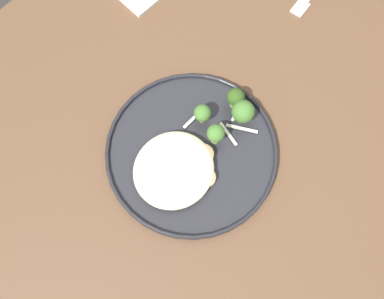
{
  "coord_description": "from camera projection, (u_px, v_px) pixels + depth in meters",
  "views": [
    {
      "loc": [
        0.15,
        0.11,
        1.41
      ],
      "look_at": [
        -0.0,
        -0.04,
        0.76
      ],
      "focal_mm": 38.69,
      "sensor_mm": 36.0,
      "label": 1
    }
  ],
  "objects": [
    {
      "name": "broccoli_floret_tall_stalk",
      "position": [
        202.0,
        113.0,
        0.68
      ],
      "size": [
        0.03,
        0.03,
        0.05
      ],
      "color": "#89A356",
      "rests_on": "dinner_plate"
    },
    {
      "name": "broccoli_floret_right_tilted",
      "position": [
        216.0,
        134.0,
        0.67
      ],
      "size": [
        0.03,
        0.03,
        0.05
      ],
      "color": "#89A356",
      "rests_on": "dinner_plate"
    },
    {
      "name": "onion_sliver_pale_crescent",
      "position": [
        228.0,
        134.0,
        0.7
      ],
      "size": [
        0.02,
        0.05,
        0.0
      ],
      "primitive_type": "cube",
      "rotation": [
        0.0,
        0.0,
        4.47
      ],
      "color": "silver",
      "rests_on": "dinner_plate"
    },
    {
      "name": "seared_scallop_on_noodles",
      "position": [
        203.0,
        155.0,
        0.68
      ],
      "size": [
        0.03,
        0.03,
        0.01
      ],
      "color": "#DBB77A",
      "rests_on": "dinner_plate"
    },
    {
      "name": "dinner_plate",
      "position": [
        192.0,
        152.0,
        0.7
      ],
      "size": [
        0.29,
        0.29,
        0.02
      ],
      "color": "#232328",
      "rests_on": "wooden_dining_table"
    },
    {
      "name": "broccoli_floret_near_rim",
      "position": [
        235.0,
        98.0,
        0.69
      ],
      "size": [
        0.03,
        0.03,
        0.05
      ],
      "color": "#89A356",
      "rests_on": "dinner_plate"
    },
    {
      "name": "seared_scallop_tilted_round",
      "position": [
        195.0,
        184.0,
        0.67
      ],
      "size": [
        0.03,
        0.03,
        0.01
      ],
      "color": "#E5C689",
      "rests_on": "dinner_plate"
    },
    {
      "name": "wooden_dining_table",
      "position": [
        205.0,
        178.0,
        0.77
      ],
      "size": [
        1.4,
        1.0,
        0.74
      ],
      "color": "brown",
      "rests_on": "ground"
    },
    {
      "name": "ground",
      "position": [
        199.0,
        224.0,
        1.4
      ],
      "size": [
        6.0,
        6.0,
        0.0
      ],
      "primitive_type": "plane",
      "color": "#2D2B28"
    },
    {
      "name": "onion_sliver_short_strip",
      "position": [
        193.0,
        119.0,
        0.71
      ],
      "size": [
        0.04,
        0.01,
        0.0
      ],
      "primitive_type": "cube",
      "rotation": [
        0.0,
        0.0,
        3.13
      ],
      "color": "silver",
      "rests_on": "dinner_plate"
    },
    {
      "name": "onion_sliver_curled_piece",
      "position": [
        237.0,
        110.0,
        0.71
      ],
      "size": [
        0.04,
        0.02,
        0.0
      ],
      "primitive_type": "cube",
      "rotation": [
        0.0,
        0.0,
        0.37
      ],
      "color": "silver",
      "rests_on": "dinner_plate"
    },
    {
      "name": "seared_scallop_left_edge",
      "position": [
        206.0,
        178.0,
        0.67
      ],
      "size": [
        0.03,
        0.03,
        0.01
      ],
      "color": "#E5C689",
      "rests_on": "dinner_plate"
    },
    {
      "name": "seared_scallop_rear_pale",
      "position": [
        188.0,
        173.0,
        0.67
      ],
      "size": [
        0.03,
        0.03,
        0.02
      ],
      "color": "#E5C689",
      "rests_on": "dinner_plate"
    },
    {
      "name": "broccoli_floret_beside_noodles",
      "position": [
        243.0,
        112.0,
        0.68
      ],
      "size": [
        0.04,
        0.04,
        0.05
      ],
      "color": "#7A994C",
      "rests_on": "dinner_plate"
    },
    {
      "name": "noodle_bed",
      "position": [
        174.0,
        170.0,
        0.67
      ],
      "size": [
        0.14,
        0.13,
        0.03
      ],
      "color": "beige",
      "rests_on": "dinner_plate"
    },
    {
      "name": "onion_sliver_long_sliver",
      "position": [
        241.0,
        128.0,
        0.7
      ],
      "size": [
        0.03,
        0.05,
        0.0
      ],
      "primitive_type": "cube",
      "rotation": [
        0.0,
        0.0,
        5.23
      ],
      "color": "silver",
      "rests_on": "dinner_plate"
    }
  ]
}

